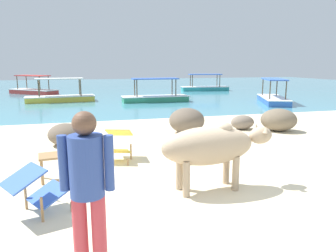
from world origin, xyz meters
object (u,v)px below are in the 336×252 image
at_px(low_bench_table, 62,158).
at_px(boat_teal, 205,87).
at_px(person_standing, 87,183).
at_px(boat_blue, 273,98).
at_px(boat_green, 155,97).
at_px(bottle, 69,147).
at_px(boat_red, 33,90).
at_px(deck_chair_near, 36,188).
at_px(cow, 211,146).
at_px(deck_chair_far, 118,143).
at_px(boat_yellow, 60,97).

xyz_separation_m(low_bench_table, boat_teal, (9.65, 17.55, -0.14)).
bearing_deg(person_standing, boat_blue, -25.03).
relative_size(boat_blue, boat_green, 1.04).
height_order(low_bench_table, bottle, bottle).
relative_size(bottle, boat_red, 0.08).
bearing_deg(deck_chair_near, person_standing, -96.08).
relative_size(low_bench_table, bottle, 2.74).
xyz_separation_m(cow, boat_red, (-5.28, 19.12, -0.48)).
bearing_deg(bottle, deck_chair_far, 41.93).
relative_size(deck_chair_far, boat_red, 0.25).
bearing_deg(deck_chair_near, boat_yellow, 61.73).
height_order(boat_yellow, boat_green, same).
height_order(deck_chair_near, boat_yellow, boat_yellow).
bearing_deg(boat_green, boat_teal, 49.04).
bearing_deg(boat_teal, low_bench_table, -111.18).
bearing_deg(boat_red, boat_teal, -140.90).
relative_size(boat_red, boat_green, 0.96).
bearing_deg(deck_chair_far, bottle, -30.84).
height_order(cow, person_standing, person_standing).
distance_m(deck_chair_far, boat_red, 17.57).
distance_m(cow, boat_blue, 12.90).
distance_m(bottle, deck_chair_near, 1.42).
distance_m(person_standing, boat_yellow, 15.63).
xyz_separation_m(boat_red, boat_teal, (12.56, -0.43, 0.00)).
bearing_deg(boat_yellow, boat_red, -73.68).
relative_size(boat_red, boat_yellow, 0.94).
xyz_separation_m(boat_blue, boat_teal, (-0.56, 8.45, 0.00)).
bearing_deg(deck_chair_far, boat_red, -149.59).
bearing_deg(boat_blue, low_bench_table, -26.32).
xyz_separation_m(deck_chair_far, boat_green, (3.18, 10.51, -0.13)).
relative_size(deck_chair_far, boat_teal, 0.23).
distance_m(cow, deck_chair_far, 2.42).
distance_m(boat_yellow, boat_green, 5.26).
relative_size(low_bench_table, boat_yellow, 0.22).
xyz_separation_m(bottle, boat_red, (-3.04, 17.97, -0.33)).
distance_m(cow, person_standing, 2.59).
bearing_deg(boat_blue, deck_chair_far, -25.97).
bearing_deg(deck_chair_far, boat_blue, 149.28).
xyz_separation_m(low_bench_table, deck_chair_far, (1.10, 0.88, -0.00)).
xyz_separation_m(boat_red, boat_yellow, (2.10, -5.25, 0.00)).
distance_m(cow, boat_teal, 20.06).
distance_m(bottle, person_standing, 2.88).
bearing_deg(low_bench_table, deck_chair_far, 31.22).
bearing_deg(boat_blue, boat_yellow, -86.26).
bearing_deg(deck_chair_far, person_standing, 6.94).
bearing_deg(person_standing, boat_teal, -10.03).
xyz_separation_m(boat_blue, boat_red, (-13.12, 8.88, 0.00)).
xyz_separation_m(low_bench_table, boat_yellow, (-0.80, 12.73, -0.14)).
xyz_separation_m(cow, boat_teal, (7.28, 18.69, -0.48)).
xyz_separation_m(bottle, boat_blue, (10.08, 9.09, -0.33)).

